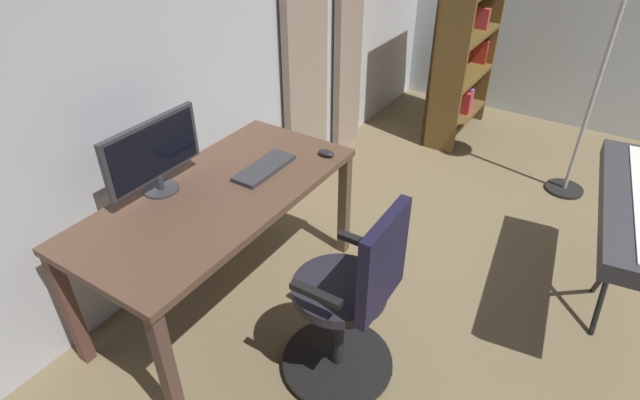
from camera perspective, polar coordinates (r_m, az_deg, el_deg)
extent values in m
cube|color=silver|center=(3.36, -8.55, 20.64)|extent=(5.35, 0.10, 2.81)
cube|color=gray|center=(3.71, -1.71, 20.76)|extent=(0.50, 0.06, 2.63)
cube|color=brown|center=(2.67, -11.41, 0.53)|extent=(1.56, 0.75, 0.04)
cube|color=brown|center=(3.20, 2.73, -0.62)|extent=(0.06, 0.06, 0.70)
cube|color=brown|center=(2.37, -16.69, -18.01)|extent=(0.06, 0.06, 0.70)
cube|color=brown|center=(3.52, -6.67, 2.72)|extent=(0.06, 0.06, 0.70)
cube|color=brown|center=(2.79, -26.17, -10.98)|extent=(0.06, 0.06, 0.70)
cylinder|color=black|center=(2.72, 1.95, -17.56)|extent=(0.56, 0.56, 0.02)
sphere|color=black|center=(2.88, 4.61, -14.28)|extent=(0.05, 0.05, 0.05)
sphere|color=black|center=(2.85, -1.62, -14.65)|extent=(0.05, 0.05, 0.05)
sphere|color=black|center=(2.67, -3.42, -19.38)|extent=(0.05, 0.05, 0.05)
sphere|color=black|center=(2.71, 7.57, -18.65)|extent=(0.05, 0.05, 0.05)
cylinder|color=black|center=(2.53, 2.06, -14.21)|extent=(0.06, 0.06, 0.48)
cylinder|color=#24212B|center=(2.34, 2.19, -9.92)|extent=(0.45, 0.45, 0.05)
cube|color=#1A1831|center=(2.11, 7.07, -6.98)|extent=(0.37, 0.06, 0.45)
cube|color=black|center=(2.13, -0.47, -10.50)|extent=(0.04, 0.24, 0.03)
cube|color=black|center=(2.39, 4.66, -4.73)|extent=(0.04, 0.24, 0.03)
cylinder|color=#333338|center=(2.74, -17.34, 1.18)|extent=(0.18, 0.18, 0.01)
cylinder|color=#333338|center=(2.72, -17.49, 1.91)|extent=(0.04, 0.04, 0.07)
cube|color=#333338|center=(2.64, -18.25, 5.35)|extent=(0.57, 0.03, 0.30)
cube|color=black|center=(2.62, -18.00, 5.26)|extent=(0.52, 0.01, 0.26)
cube|color=#333338|center=(2.80, -6.26, 3.57)|extent=(0.39, 0.15, 0.02)
ellipsoid|color=#232328|center=(2.92, 0.70, 5.28)|extent=(0.06, 0.10, 0.04)
cube|color=brown|center=(5.10, 17.85, 18.34)|extent=(0.04, 0.30, 1.83)
cube|color=brown|center=(4.34, 14.45, 16.28)|extent=(0.04, 0.30, 1.83)
cube|color=brown|center=(4.75, 14.72, 17.76)|extent=(0.86, 0.04, 1.83)
cube|color=brown|center=(4.96, 14.93, 9.31)|extent=(0.79, 0.30, 0.04)
cube|color=brown|center=(4.82, 15.57, 13.25)|extent=(0.79, 0.30, 0.04)
cube|color=brown|center=(4.71, 16.27, 17.40)|extent=(0.79, 0.30, 0.04)
cube|color=red|center=(4.93, 15.19, 10.60)|extent=(0.07, 0.23, 0.20)
cube|color=red|center=(5.11, 17.18, 15.63)|extent=(0.04, 0.19, 0.21)
cube|color=#C33B3C|center=(4.83, 17.08, 18.93)|extent=(0.06, 0.22, 0.17)
cube|color=purple|center=(5.03, 15.61, 10.97)|extent=(0.06, 0.20, 0.19)
cylinder|color=black|center=(3.16, 29.79, -6.39)|extent=(0.40, 0.08, 0.71)
cylinder|color=black|center=(3.16, 29.79, -6.39)|extent=(0.40, 0.08, 0.71)
cube|color=#333338|center=(2.95, 31.93, -0.48)|extent=(1.26, 0.48, 0.09)
cylinder|color=black|center=(4.41, 25.64, 1.14)|extent=(0.28, 0.28, 0.02)
cylinder|color=#A5A5A8|center=(4.07, 28.56, 11.04)|extent=(0.03, 0.03, 1.70)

